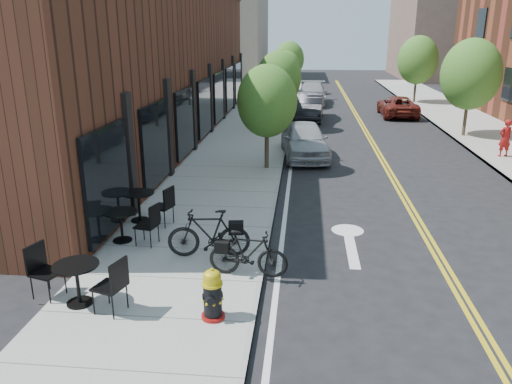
{
  "coord_description": "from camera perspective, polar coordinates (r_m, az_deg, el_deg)",
  "views": [
    {
      "loc": [
        0.77,
        -9.16,
        5.06
      ],
      "look_at": [
        -0.44,
        3.27,
        1.0
      ],
      "focal_mm": 35.0,
      "sensor_mm": 36.0,
      "label": 1
    }
  ],
  "objects": [
    {
      "name": "tree_far_c",
      "position": [
        38.02,
        18.01,
        14.15
      ],
      "size": [
        2.8,
        2.8,
        4.62
      ],
      "color": "#382B1E",
      "rests_on": "sidewalk_far"
    },
    {
      "name": "bicycle_right",
      "position": [
        10.46,
        -0.89,
        -7.08
      ],
      "size": [
        1.71,
        0.6,
        1.01
      ],
      "primitive_type": "imported",
      "rotation": [
        0.0,
        0.0,
        1.5
      ],
      "color": "black",
      "rests_on": "sidewalk_near"
    },
    {
      "name": "bistro_set_b",
      "position": [
        12.58,
        -15.17,
        -3.28
      ],
      "size": [
        1.91,
        0.94,
        1.0
      ],
      "rotation": [
        0.0,
        0.0,
        -0.19
      ],
      "color": "black",
      "rests_on": "sidewalk_near"
    },
    {
      "name": "bicycle_left",
      "position": [
        11.36,
        -5.42,
        -4.74
      ],
      "size": [
        1.92,
        0.75,
        1.13
      ],
      "primitive_type": "imported",
      "rotation": [
        0.0,
        0.0,
        -1.45
      ],
      "color": "black",
      "rests_on": "sidewalk_near"
    },
    {
      "name": "tree_near_b",
      "position": [
        26.3,
        2.63,
        12.88
      ],
      "size": [
        2.3,
        2.3,
        3.98
      ],
      "color": "#382B1E",
      "rests_on": "sidewalk_near"
    },
    {
      "name": "sidewalk_near",
      "position": [
        19.99,
        -2.58,
        3.51
      ],
      "size": [
        4.0,
        70.0,
        0.12
      ],
      "primitive_type": "cube",
      "color": "#9E9B93",
      "rests_on": "ground"
    },
    {
      "name": "tree_far_b",
      "position": [
        26.42,
        23.35,
        12.24
      ],
      "size": [
        2.8,
        2.8,
        4.62
      ],
      "color": "#382B1E",
      "rests_on": "sidewalk_far"
    },
    {
      "name": "bg_building_right",
      "position": [
        61.09,
        21.05,
        17.77
      ],
      "size": [
        10.0,
        16.0,
        12.0
      ],
      "primitive_type": "cube",
      "color": "brown",
      "rests_on": "ground"
    },
    {
      "name": "bistro_set_c",
      "position": [
        13.78,
        -13.24,
        -1.15
      ],
      "size": [
        2.0,
        1.06,
        1.05
      ],
      "rotation": [
        0.0,
        0.0,
        -0.3
      ],
      "color": "black",
      "rests_on": "sidewalk_near"
    },
    {
      "name": "parked_car_a",
      "position": [
        20.76,
        5.56,
        5.93
      ],
      "size": [
        2.29,
        4.55,
        1.49
      ],
      "primitive_type": "imported",
      "rotation": [
        0.0,
        0.0,
        0.13
      ],
      "color": "#A3A5AB",
      "rests_on": "ground"
    },
    {
      "name": "parked_car_b",
      "position": [
        29.72,
        5.98,
        9.67
      ],
      "size": [
        1.96,
        4.92,
        1.59
      ],
      "primitive_type": "imported",
      "rotation": [
        0.0,
        0.0,
        -0.06
      ],
      "color": "black",
      "rests_on": "ground"
    },
    {
      "name": "bg_building_left",
      "position": [
        57.82,
        -3.31,
        17.93
      ],
      "size": [
        8.0,
        14.0,
        10.0
      ],
      "primitive_type": "cube",
      "color": "#726656",
      "rests_on": "ground"
    },
    {
      "name": "tree_near_d",
      "position": [
        42.24,
        3.83,
        14.9
      ],
      "size": [
        2.4,
        2.4,
        4.11
      ],
      "color": "#382B1E",
      "rests_on": "sidewalk_near"
    },
    {
      "name": "tree_near_c",
      "position": [
        34.28,
        3.36,
        13.75
      ],
      "size": [
        2.1,
        2.1,
        3.67
      ],
      "color": "#382B1E",
      "rests_on": "sidewalk_near"
    },
    {
      "name": "parked_car_far",
      "position": [
        32.2,
        15.88,
        9.41
      ],
      "size": [
        2.06,
        4.45,
        1.24
      ],
      "primitive_type": "imported",
      "rotation": [
        0.0,
        0.0,
        3.14
      ],
      "color": "maroon",
      "rests_on": "ground"
    },
    {
      "name": "bistro_set_a",
      "position": [
        10.01,
        -19.77,
        -9.24
      ],
      "size": [
        2.02,
        1.06,
        1.06
      ],
      "rotation": [
        0.0,
        0.0,
        -0.29
      ],
      "color": "black",
      "rests_on": "sidewalk_near"
    },
    {
      "name": "parked_car_c",
      "position": [
        36.68,
        6.41,
        11.14
      ],
      "size": [
        2.32,
        5.19,
        1.48
      ],
      "primitive_type": "imported",
      "rotation": [
        0.0,
        0.0,
        -0.05
      ],
      "color": "#A1A0A5",
      "rests_on": "ground"
    },
    {
      "name": "ground",
      "position": [
        10.49,
        0.69,
        -10.83
      ],
      "size": [
        120.0,
        120.0,
        0.0
      ],
      "primitive_type": "plane",
      "color": "black",
      "rests_on": "ground"
    },
    {
      "name": "building_near",
      "position": [
        24.32,
        -12.2,
        13.95
      ],
      "size": [
        5.0,
        28.0,
        7.0
      ],
      "primitive_type": "cube",
      "color": "#432315",
      "rests_on": "ground"
    },
    {
      "name": "pedestrian",
      "position": [
        22.77,
        26.58,
        5.54
      ],
      "size": [
        0.63,
        0.5,
        1.52
      ],
      "primitive_type": "imported",
      "rotation": [
        0.0,
        0.0,
        3.42
      ],
      "color": "maroon",
      "rests_on": "sidewalk_far"
    },
    {
      "name": "fire_hydrant",
      "position": [
        9.07,
        -4.99,
        -11.61
      ],
      "size": [
        0.54,
        0.54,
        0.98
      ],
      "rotation": [
        0.0,
        0.0,
        0.31
      ],
      "color": "maroon",
      "rests_on": "sidewalk_near"
    },
    {
      "name": "tree_near_a",
      "position": [
        18.37,
        1.27,
        10.33
      ],
      "size": [
        2.2,
        2.2,
        3.81
      ],
      "color": "#382B1E",
      "rests_on": "sidewalk_near"
    }
  ]
}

